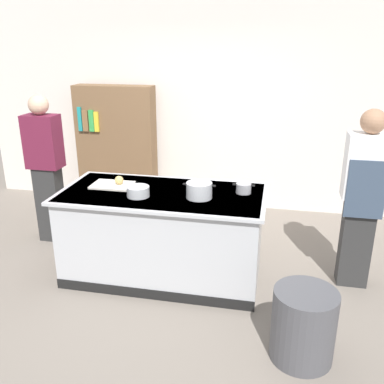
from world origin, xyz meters
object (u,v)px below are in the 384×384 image
(mixing_bowl, at_px, (138,191))
(stock_pot, at_px, (199,190))
(person_chef, at_px, (362,196))
(bookshelf, at_px, (117,147))
(sauce_pan, at_px, (244,188))
(onion, at_px, (119,180))
(person_guest, at_px, (46,166))
(trash_bin, at_px, (303,325))

(mixing_bowl, bearing_deg, stock_pot, 7.78)
(person_chef, xyz_separation_m, bookshelf, (-3.02, 1.57, -0.06))
(stock_pot, bearing_deg, sauce_pan, 28.54)
(onion, xyz_separation_m, person_guest, (-1.06, 0.45, -0.05))
(bookshelf, bearing_deg, person_chef, -27.52)
(person_chef, height_order, bookshelf, person_chef)
(mixing_bowl, relative_size, bookshelf, 0.12)
(mixing_bowl, bearing_deg, person_chef, 10.45)
(onion, height_order, sauce_pan, onion)
(stock_pot, distance_m, person_chef, 1.51)
(person_chef, relative_size, person_guest, 1.00)
(sauce_pan, distance_m, bookshelf, 2.54)
(mixing_bowl, height_order, person_chef, person_chef)
(trash_bin, xyz_separation_m, bookshelf, (-2.49, 2.74, 0.57))
(person_guest, height_order, bookshelf, person_guest)
(bookshelf, bearing_deg, stock_pot, -50.63)
(onion, relative_size, person_guest, 0.05)
(stock_pot, bearing_deg, person_guest, 162.15)
(stock_pot, distance_m, trash_bin, 1.47)
(sauce_pan, relative_size, person_chef, 0.12)
(onion, distance_m, sauce_pan, 1.23)
(bookshelf, bearing_deg, trash_bin, -47.75)
(trash_bin, bearing_deg, stock_pot, 137.65)
(trash_bin, bearing_deg, onion, 150.15)
(sauce_pan, distance_m, person_chef, 1.09)
(stock_pot, distance_m, mixing_bowl, 0.57)
(sauce_pan, xyz_separation_m, person_guest, (-2.29, 0.40, -0.04))
(stock_pot, xyz_separation_m, person_guest, (-1.90, 0.61, -0.06))
(sauce_pan, xyz_separation_m, trash_bin, (0.57, -1.08, -0.66))
(onion, bearing_deg, stock_pot, -10.74)
(bookshelf, bearing_deg, onion, -67.93)
(person_guest, bearing_deg, sauce_pan, 77.59)
(sauce_pan, xyz_separation_m, person_chef, (1.09, 0.09, -0.03))
(trash_bin, distance_m, person_chef, 1.43)
(onion, height_order, mixing_bowl, onion)
(sauce_pan, bearing_deg, onion, -177.55)
(trash_bin, bearing_deg, bookshelf, 132.25)
(mixing_bowl, xyz_separation_m, person_guest, (-1.34, 0.69, -0.04))
(onion, xyz_separation_m, stock_pot, (0.84, -0.16, 0.01))
(trash_bin, relative_size, bookshelf, 0.33)
(onion, relative_size, sauce_pan, 0.41)
(onion, bearing_deg, trash_bin, -29.85)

